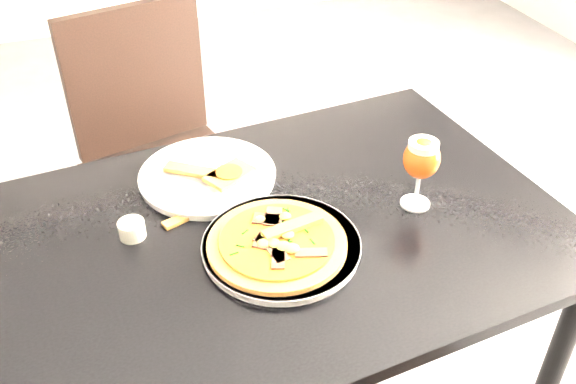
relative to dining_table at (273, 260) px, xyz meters
name	(u,v)px	position (x,y,z in m)	size (l,w,h in m)	color
dining_table	(273,260)	(0.00, 0.00, 0.00)	(1.26, 0.89, 0.75)	black
chair_far	(162,157)	(-0.12, 0.69, -0.14)	(0.53, 0.53, 0.95)	black
plate_main	(281,246)	(-0.01, -0.07, 0.10)	(0.31, 0.31, 0.02)	silver
pizza	(277,242)	(-0.02, -0.07, 0.12)	(0.27, 0.27, 0.03)	olive
plate_second	(208,176)	(-0.08, 0.21, 0.10)	(0.31, 0.31, 0.02)	silver
crust_scraps	(217,173)	(-0.06, 0.20, 0.11)	(0.20, 0.15, 0.01)	olive
loose_crust	(186,217)	(-0.16, 0.09, 0.09)	(0.10, 0.02, 0.01)	olive
sauce_cup	(132,229)	(-0.27, 0.07, 0.11)	(0.05, 0.05, 0.04)	silver
beer_glass	(422,159)	(0.31, -0.03, 0.21)	(0.08, 0.08, 0.16)	silver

